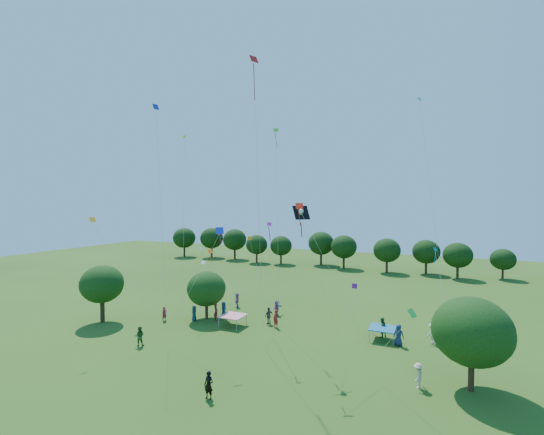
{
  "coord_description": "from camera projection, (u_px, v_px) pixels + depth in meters",
  "views": [
    {
      "loc": [
        12.18,
        -12.83,
        12.03
      ],
      "look_at": [
        0.0,
        14.0,
        11.0
      ],
      "focal_mm": 24.0,
      "sensor_mm": 36.0,
      "label": 1
    }
  ],
  "objects": [
    {
      "name": "small_kite_5",
      "position": [
        270.0,
        249.0,
        30.73
      ],
      "size": [
        1.55,
        3.28,
        9.29
      ],
      "color": "#831892"
    },
    {
      "name": "small_kite_8",
      "position": [
        221.0,
        240.0,
        44.33
      ],
      "size": [
        1.91,
        0.96,
        7.59
      ],
      "color": "red"
    },
    {
      "name": "crowd_person_5",
      "position": [
        277.0,
        308.0,
        39.46
      ],
      "size": [
        0.83,
        1.62,
        1.66
      ],
      "primitive_type": "imported",
      "rotation": [
        0.0,
        0.0,
        1.38
      ],
      "color": "#915591",
      "rests_on": "ground"
    },
    {
      "name": "crowd_person_3",
      "position": [
        418.0,
        376.0,
        23.8
      ],
      "size": [
        0.71,
        1.16,
        1.65
      ],
      "primitive_type": "imported",
      "rotation": [
        0.0,
        0.0,
        4.49
      ],
      "color": "beige",
      "rests_on": "ground"
    },
    {
      "name": "small_kite_3",
      "position": [
        277.0,
        177.0,
        35.44
      ],
      "size": [
        0.76,
        0.54,
        18.21
      ],
      "color": "#1C9D1D"
    },
    {
      "name": "crowd_person_8",
      "position": [
        382.0,
        327.0,
        33.02
      ],
      "size": [
        0.94,
        0.97,
        1.78
      ],
      "primitive_type": "imported",
      "rotation": [
        0.0,
        0.0,
        3.99
      ],
      "color": "#245022",
      "rests_on": "ground"
    },
    {
      "name": "small_kite_10",
      "position": [
        108.0,
        245.0,
        31.21
      ],
      "size": [
        6.64,
        1.67,
        9.65
      ],
      "color": "orange"
    },
    {
      "name": "small_kite_12",
      "position": [
        159.0,
        163.0,
        31.58
      ],
      "size": [
        2.33,
        1.57,
        19.6
      ],
      "color": "#122AB5"
    },
    {
      "name": "small_kite_2",
      "position": [
        184.0,
        185.0,
        42.15
      ],
      "size": [
        3.03,
        4.32,
        19.06
      ],
      "color": "#D5FD16"
    },
    {
      "name": "crowd_person_1",
      "position": [
        276.0,
        319.0,
        35.52
      ],
      "size": [
        0.77,
        0.65,
        1.77
      ],
      "primitive_type": "imported",
      "rotation": [
        0.0,
        0.0,
        5.87
      ],
      "color": "maroon",
      "rests_on": "ground"
    },
    {
      "name": "small_kite_0",
      "position": [
        312.0,
        233.0,
        26.5
      ],
      "size": [
        6.02,
        0.55,
        10.87
      ],
      "color": "red"
    },
    {
      "name": "near_tree_east",
      "position": [
        472.0,
        331.0,
        23.39
      ],
      "size": [
        4.9,
        4.9,
        6.09
      ],
      "color": "#422B19",
      "rests_on": "ground"
    },
    {
      "name": "small_kite_13",
      "position": [
        354.0,
        290.0,
        33.74
      ],
      "size": [
        0.5,
        1.65,
        3.37
      ],
      "color": "#821574"
    },
    {
      "name": "small_kite_6",
      "position": [
        208.0,
        267.0,
        44.89
      ],
      "size": [
        3.72,
        1.58,
        3.77
      ],
      "color": "white"
    },
    {
      "name": "small_kite_7",
      "position": [
        437.0,
        264.0,
        35.04
      ],
      "size": [
        1.38,
        4.96,
        6.53
      ],
      "color": "#0B7CB0"
    },
    {
      "name": "small_kite_9",
      "position": [
        254.0,
        257.0,
        34.58
      ],
      "size": [
        2.74,
        0.93,
        7.68
      ],
      "color": "orange"
    },
    {
      "name": "crowd_person_2",
      "position": [
        140.0,
        336.0,
        30.95
      ],
      "size": [
        0.93,
        0.81,
        1.67
      ],
      "primitive_type": "imported",
      "rotation": [
        0.0,
        0.0,
        3.69
      ],
      "color": "#285323",
      "rests_on": "ground"
    },
    {
      "name": "crowd_person_6",
      "position": [
        194.0,
        313.0,
        37.67
      ],
      "size": [
        0.66,
        0.86,
        1.55
      ],
      "primitive_type": "imported",
      "rotation": [
        0.0,
        0.0,
        5.08
      ],
      "color": "#1A324B",
      "rests_on": "ground"
    },
    {
      "name": "small_kite_15",
      "position": [
        428.0,
        171.0,
        34.22
      ],
      "size": [
        2.9,
        5.07,
        21.37
      ],
      "color": "#0CBEB2"
    },
    {
      "name": "small_kite_1",
      "position": [
        212.0,
        256.0,
        48.6
      ],
      "size": [
        5.18,
        3.07,
        4.68
      ],
      "color": "#FF580D"
    },
    {
      "name": "small_kite_11",
      "position": [
        406.0,
        321.0,
        21.47
      ],
      "size": [
        2.98,
        3.57,
        4.69
      ],
      "color": "#1A902F"
    },
    {
      "name": "crowd_person_10",
      "position": [
        461.0,
        333.0,
        31.93
      ],
      "size": [
        0.97,
        0.5,
        1.59
      ],
      "primitive_type": "imported",
      "rotation": [
        0.0,
        0.0,
        6.37
      ],
      "color": "#37322C",
      "rests_on": "ground"
    },
    {
      "name": "treeline",
      "position": [
        355.0,
        247.0,
        68.14
      ],
      "size": [
        88.01,
        8.77,
        6.77
      ],
      "color": "#422B19",
      "rests_on": "ground"
    },
    {
      "name": "crowd_person_12",
      "position": [
        224.0,
        310.0,
        38.72
      ],
      "size": [
        0.89,
        0.91,
        1.68
      ],
      "primitive_type": "imported",
      "rotation": [
        0.0,
        0.0,
        2.32
      ],
      "color": "navy",
      "rests_on": "ground"
    },
    {
      "name": "crowd_person_9",
      "position": [
        432.0,
        333.0,
        31.41
      ],
      "size": [
        1.23,
        1.18,
        1.81
      ],
      "primitive_type": "imported",
      "rotation": [
        0.0,
        0.0,
        3.88
      ],
      "color": "#B8B093",
      "rests_on": "ground"
    },
    {
      "name": "tent_red_stripe",
      "position": [
        233.0,
        316.0,
        35.92
      ],
      "size": [
        2.2,
        2.2,
        1.1
      ],
      "color": "#F41C42",
      "rests_on": "ground"
    },
    {
      "name": "near_tree_west",
      "position": [
        102.0,
        284.0,
        37.14
      ],
      "size": [
        4.27,
        4.27,
        5.86
      ],
      "color": "#422B19",
      "rests_on": "ground"
    },
    {
      "name": "crowd_person_11",
      "position": [
        237.0,
        300.0,
        42.72
      ],
      "size": [
        1.19,
        1.66,
        1.68
      ],
      "primitive_type": "imported",
      "rotation": [
        0.0,
        0.0,
        5.16
      ],
      "color": "#A6619E",
      "rests_on": "ground"
    },
    {
      "name": "crowd_person_7",
      "position": [
        164.0,
        314.0,
        37.57
      ],
      "size": [
        0.48,
        0.63,
        1.5
      ],
      "primitive_type": "imported",
      "rotation": [
        0.0,
        0.0,
        1.34
      ],
      "color": "maroon",
      "rests_on": "ground"
    },
    {
      "name": "crowd_person_13",
      "position": [
        216.0,
        312.0,
        37.61
      ],
      "size": [
        0.79,
        0.8,
        1.83
      ],
      "primitive_type": "imported",
      "rotation": [
        0.0,
        0.0,
        2.31
      ],
      "color": "maroon",
      "rests_on": "ground"
    },
    {
      "name": "small_kite_4",
      "position": [
        212.0,
        246.0,
        29.48
      ],
      "size": [
        4.99,
        1.15,
        8.92
      ],
      "color": "#1229B9"
    },
    {
      "name": "tent_blue",
      "position": [
        383.0,
        328.0,
        32.32
      ],
      "size": [
        2.2,
        2.2,
        1.1
      ],
      "color": "#166193",
      "rests_on": "ground"
    },
    {
      "name": "red_high_kite",
      "position": [
        255.0,
        107.0,
        31.13
      ],
      "size": [
        1.75,
        1.62,
        23.62
      ],
      "color": "red"
    },
    {
      "name": "small_kite_14",
      "position": [
        206.0,
        256.0,
        43.45
      ],
      "size": [
        2.67,
        2.63,
        5.72
      ],
      "color": "silver"
    },
    {
      "name": "man_in_black",
      "position": [
        209.0,
        385.0,
        22.5
      ],
      "size": [
        0.64,
        0.42,
        1.7
      ],
      "primitive_type": "imported",
      "rotation": [
        0.0,
        0.0,
        0.01
      ],
      "color": "black",
      "rests_on": "ground"
    },
    {
      "name": "pirate_kite",
      "position": [
        302.0,
        214.0,
        29.01
      ],
      "size": [
        4.2,
        1.4,
        10.66
      ],
      "color": "black"
    },
    {
      "name": "crowd_person_0",
      "position": [
        399.0,
        335.0,
        30.96
      ],
      "size": [
        0.97,
        0.63,
        1.82
      ],
      "primitive_type": "imported",
      "rotation": [
        0.0,
        0.0,
        2.97
      ],
      "color": "#1A244D",
      "rests_on": "ground"
    },
    {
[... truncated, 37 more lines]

